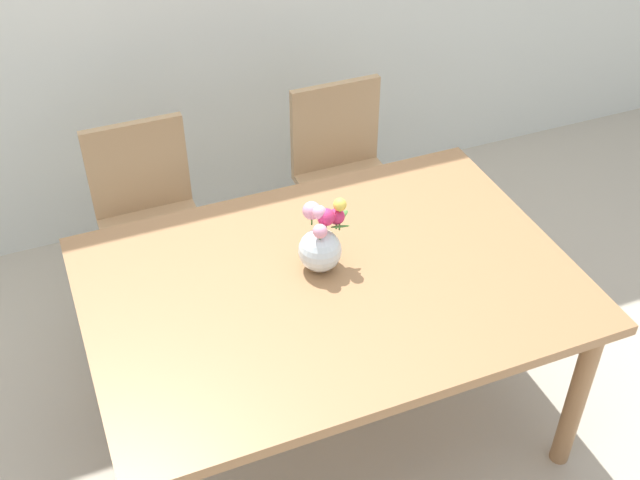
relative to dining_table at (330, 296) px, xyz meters
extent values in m
plane|color=#B7AD99|center=(0.00, 0.00, -0.67)|extent=(12.00, 12.00, 0.00)
cube|color=#9E7047|center=(0.00, 0.00, 0.06)|extent=(1.64, 1.14, 0.04)
cylinder|color=#9E7047|center=(0.74, -0.49, -0.32)|extent=(0.07, 0.07, 0.71)
cylinder|color=#9E7047|center=(-0.74, 0.49, -0.32)|extent=(0.07, 0.07, 0.71)
cylinder|color=#9E7047|center=(0.74, 0.49, -0.32)|extent=(0.07, 0.07, 0.71)
cube|color=tan|center=(-0.45, 0.83, -0.21)|extent=(0.42, 0.42, 0.04)
cylinder|color=tan|center=(-0.27, 0.65, -0.45)|extent=(0.04, 0.04, 0.44)
cylinder|color=tan|center=(-0.63, 0.65, -0.45)|extent=(0.04, 0.04, 0.44)
cylinder|color=tan|center=(-0.27, 1.01, -0.45)|extent=(0.04, 0.04, 0.44)
cylinder|color=tan|center=(-0.63, 1.01, -0.45)|extent=(0.04, 0.04, 0.44)
cube|color=tan|center=(-0.45, 1.02, 0.02)|extent=(0.42, 0.04, 0.42)
cube|color=tan|center=(0.45, 0.83, -0.21)|extent=(0.42, 0.42, 0.04)
cylinder|color=tan|center=(0.63, 0.65, -0.45)|extent=(0.04, 0.04, 0.44)
cylinder|color=tan|center=(0.27, 0.65, -0.45)|extent=(0.04, 0.04, 0.44)
cylinder|color=tan|center=(0.63, 1.01, -0.45)|extent=(0.04, 0.04, 0.44)
cylinder|color=tan|center=(0.27, 1.01, -0.45)|extent=(0.04, 0.04, 0.44)
cube|color=tan|center=(0.45, 1.02, 0.02)|extent=(0.42, 0.04, 0.42)
sphere|color=silver|center=(-0.01, 0.07, 0.15)|extent=(0.15, 0.15, 0.15)
sphere|color=#EA9EBC|center=(-0.02, 0.05, 0.26)|extent=(0.05, 0.05, 0.05)
cylinder|color=#478438|center=(-0.02, 0.05, 0.23)|extent=(0.01, 0.01, 0.05)
sphere|color=#D12D66|center=(0.06, 0.10, 0.26)|extent=(0.06, 0.06, 0.06)
cylinder|color=#478438|center=(0.06, 0.10, 0.23)|extent=(0.01, 0.01, 0.05)
sphere|color=#EA9EBC|center=(-0.01, 0.15, 0.27)|extent=(0.06, 0.06, 0.06)
cylinder|color=#478438|center=(-0.01, 0.15, 0.24)|extent=(0.01, 0.01, 0.06)
sphere|color=#EA9EBC|center=(0.00, 0.10, 0.29)|extent=(0.05, 0.05, 0.05)
cylinder|color=#478438|center=(0.00, 0.10, 0.25)|extent=(0.01, 0.01, 0.09)
sphere|color=#D12D66|center=(0.02, 0.09, 0.28)|extent=(0.06, 0.06, 0.06)
cylinder|color=#478438|center=(0.02, 0.09, 0.24)|extent=(0.01, 0.01, 0.07)
sphere|color=#EFD14C|center=(0.07, 0.09, 0.31)|extent=(0.05, 0.05, 0.05)
cylinder|color=#478438|center=(0.07, 0.09, 0.26)|extent=(0.01, 0.01, 0.11)
ellipsoid|color=#478438|center=(0.08, 0.10, 0.25)|extent=(0.07, 0.04, 0.04)
ellipsoid|color=#478438|center=(0.06, 0.07, 0.24)|extent=(0.07, 0.03, 0.02)
camera|label=1|loc=(-0.79, -1.85, 1.87)|focal=44.69mm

